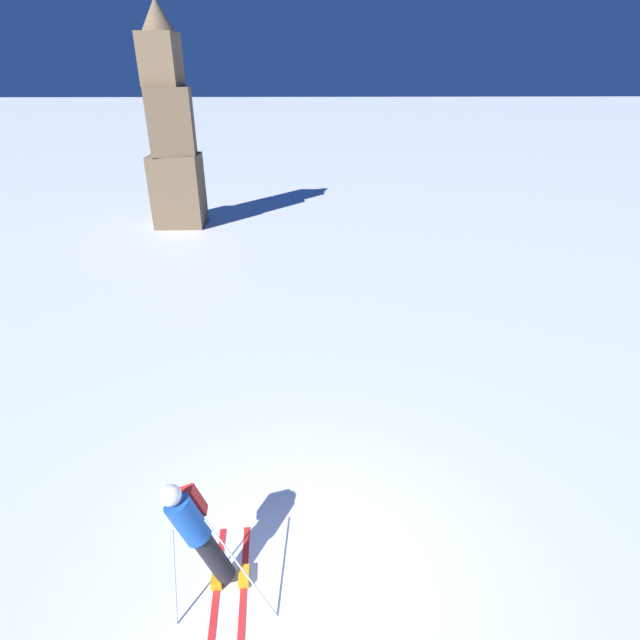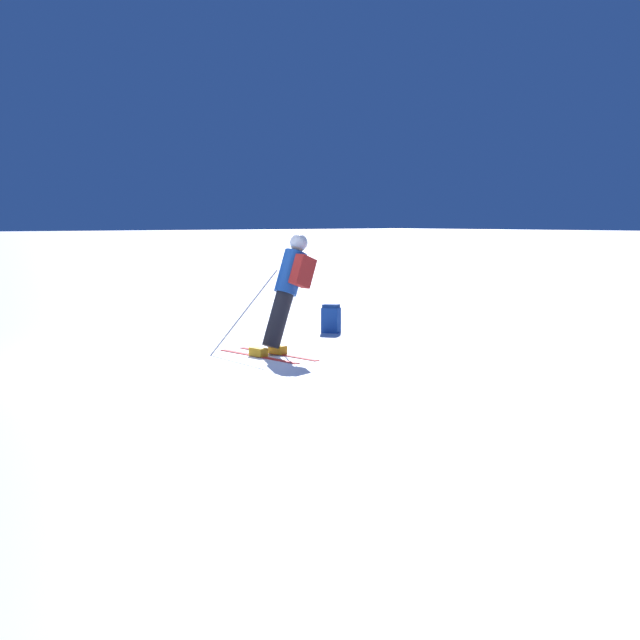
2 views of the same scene
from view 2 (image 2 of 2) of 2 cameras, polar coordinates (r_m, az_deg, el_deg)
ground_plane at (r=12.43m, az=-7.13°, el=-2.72°), size 300.00×300.00×0.00m
skier at (r=13.08m, az=-2.06°, el=2.15°), size 1.44×1.76×1.81m
spare_backpack at (r=15.58m, az=0.71°, el=0.08°), size 0.34×0.37×0.50m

